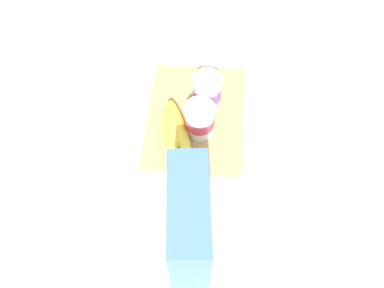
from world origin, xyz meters
name	(u,v)px	position (x,y,z in m)	size (l,w,h in m)	color
ground_plane	(196,119)	(0.00, 0.00, 0.00)	(2.40, 2.40, 0.00)	silver
cutting_board	(196,117)	(0.00, 0.00, 0.01)	(0.33, 0.25, 0.02)	tan
cereal_box	(189,224)	(0.33, 0.01, 0.12)	(0.21, 0.08, 0.24)	#4770B7
yogurt_cup_front	(207,91)	(-0.04, 0.02, 0.07)	(0.07, 0.07, 0.10)	white
yogurt_cup_back	(200,120)	(0.04, 0.01, 0.06)	(0.07, 0.07, 0.10)	white
banana_bunch	(175,130)	(0.06, -0.05, 0.04)	(0.19, 0.10, 0.04)	yellow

